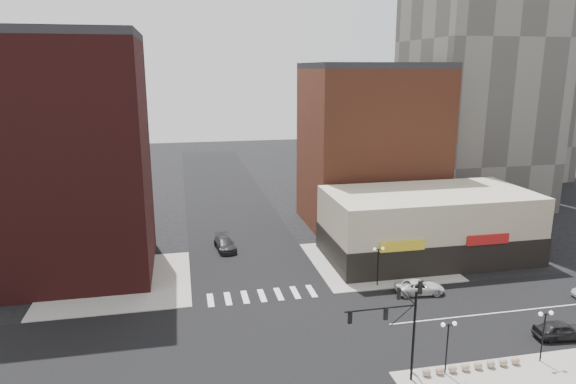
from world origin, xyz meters
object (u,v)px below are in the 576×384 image
object	(u,v)px
street_lamp_se_b	(545,323)
traffic_signal	(400,317)
street_lamp_se_a	(448,334)
dark_sedan_east	(561,330)
dark_sedan_north	(225,244)
white_suv	(420,287)
street_lamp_ne	(378,256)

from	to	relation	value
street_lamp_se_b	traffic_signal	bearing A→B (deg)	179.18
street_lamp_se_a	dark_sedan_east	xyz separation A→B (m)	(12.10, 2.81, -2.53)
traffic_signal	dark_sedan_north	world-z (taller)	traffic_signal
white_suv	dark_sedan_north	bearing A→B (deg)	52.48
traffic_signal	dark_sedan_east	distance (m)	16.63
street_lamp_se_a	dark_sedan_north	xyz separation A→B (m)	(-13.48, 30.34, -2.52)
street_lamp_se_a	street_lamp_ne	distance (m)	16.03
street_lamp_ne	dark_sedan_east	world-z (taller)	street_lamp_ne
traffic_signal	dark_sedan_east	xyz separation A→B (m)	(15.87, 2.64, -4.20)
traffic_signal	street_lamp_ne	xyz separation A→B (m)	(4.76, 15.83, -1.67)
street_lamp_se_a	street_lamp_ne	size ratio (longest dim) A/B	1.00
traffic_signal	dark_sedan_north	distance (m)	31.97
white_suv	dark_sedan_north	xyz separation A→B (m)	(-18.02, 16.84, 0.10)
dark_sedan_east	dark_sedan_north	bearing A→B (deg)	49.84
street_lamp_se_b	dark_sedan_north	size ratio (longest dim) A/B	0.78
dark_sedan_east	white_suv	bearing A→B (deg)	42.22
traffic_signal	street_lamp_ne	size ratio (longest dim) A/B	1.87
white_suv	street_lamp_se_a	bearing A→B (deg)	166.96
street_lamp_se_a	dark_sedan_north	world-z (taller)	street_lamp_se_a
traffic_signal	dark_sedan_east	world-z (taller)	traffic_signal
traffic_signal	white_suv	xyz separation A→B (m)	(8.30, 13.33, -4.29)
street_lamp_se_a	street_lamp_se_b	xyz separation A→B (m)	(8.00, 0.00, 0.00)
white_suv	dark_sedan_north	world-z (taller)	dark_sedan_north
street_lamp_se_b	dark_sedan_north	world-z (taller)	street_lamp_se_b
street_lamp_se_a	dark_sedan_north	size ratio (longest dim) A/B	0.78
street_lamp_ne	dark_sedan_north	world-z (taller)	street_lamp_ne
traffic_signal	street_lamp_se_b	world-z (taller)	traffic_signal
traffic_signal	dark_sedan_east	size ratio (longest dim) A/B	1.73
traffic_signal	street_lamp_se_b	xyz separation A→B (m)	(11.76, -0.17, -1.67)
street_lamp_ne	dark_sedan_north	size ratio (longest dim) A/B	0.78
traffic_signal	white_suv	size ratio (longest dim) A/B	1.60
traffic_signal	street_lamp_se_b	distance (m)	11.88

